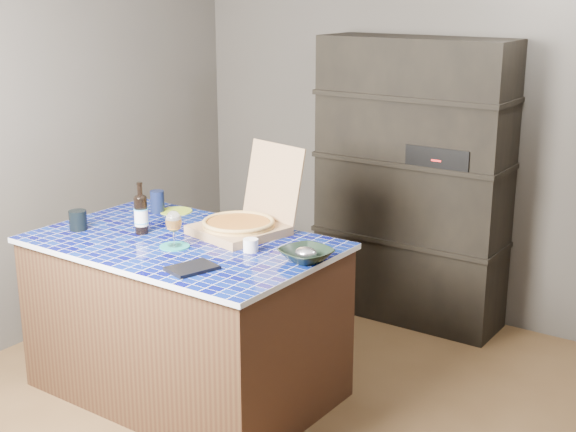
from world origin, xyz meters
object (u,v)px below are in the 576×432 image
Objects in this scene: dvd_case at (192,268)px; mead_bottle at (141,213)px; kitchen_island at (185,317)px; bowl at (306,255)px; wine_glass at (174,222)px; pizza_box at (242,222)px.

mead_bottle is at bearing 171.41° from dvd_case.
kitchen_island is 0.83m from bowl.
pizza_box is at bearing 69.49° from wine_glass.
wine_glass is (0.04, -0.10, 0.55)m from kitchen_island.
pizza_box is 2.08× the size of mead_bottle.
pizza_box is at bearing 121.52° from dvd_case.
wine_glass is at bearing -163.12° from bowl.
bowl is (0.95, 0.12, -0.08)m from mead_bottle.
mead_bottle is (-0.44, -0.30, 0.05)m from pizza_box.
wine_glass is at bearing -97.79° from pizza_box.
pizza_box is 0.40m from wine_glass.
dvd_case is at bearing -41.73° from kitchen_island.
kitchen_island is at bearing -110.76° from pizza_box.
dvd_case is at bearing -34.94° from wine_glass.
kitchen_island is 0.62m from dvd_case.
bowl is (0.36, 0.40, 0.02)m from dvd_case.
wine_glass is (-0.14, -0.37, 0.07)m from pizza_box.
kitchen_island is 0.58m from pizza_box.
mead_bottle is 1.52× the size of wine_glass.
pizza_box is 3.16× the size of wine_glass.
mead_bottle is at bearing -172.81° from kitchen_island.
pizza_box is at bearing 34.44° from mead_bottle.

